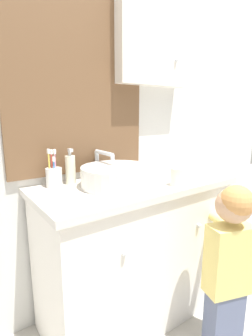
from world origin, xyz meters
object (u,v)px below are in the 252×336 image
Objects in this scene: sink_basin at (117,176)px; child_figure at (229,256)px; drinking_cup at (176,177)px; toothbrush_holder at (54,177)px; soap_dispenser at (70,169)px.

sink_basin reaches higher than child_figure.
sink_basin is at bearing 146.11° from drinking_cup.
toothbrush_holder is at bearing 146.82° from drinking_cup.
sink_basin is 0.25m from soap_dispenser.
drinking_cup reaches higher than child_figure.
soap_dispenser is (-0.18, 0.17, 0.02)m from sink_basin.
toothbrush_holder is 0.09m from soap_dispenser.
child_figure is at bearing -53.16° from sink_basin.
soap_dispenser is 2.07× the size of drinking_cup.
sink_basin is 0.32m from toothbrush_holder.
drinking_cup is (0.25, -0.17, -0.01)m from sink_basin.
toothbrush_holder is 0.94m from child_figure.
child_figure is at bearing -45.71° from toothbrush_holder.
sink_basin is 4.61× the size of drinking_cup.
toothbrush_holder reaches higher than soap_dispenser.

